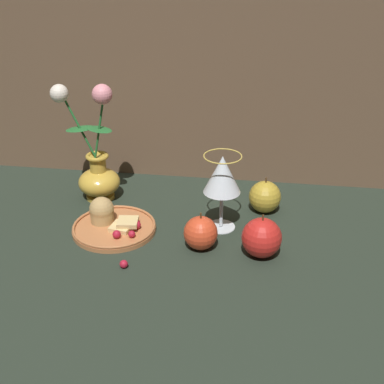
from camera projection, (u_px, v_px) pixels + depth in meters
The scene contains 9 objects.
ground_plane at pixel (151, 234), 1.18m from camera, with size 2.40×2.40×0.00m, color #232D23.
vase at pixel (96, 166), 1.29m from camera, with size 0.15×0.10×0.29m.
plate_with_pastries at pixel (111, 222), 1.19m from camera, with size 0.19×0.19×0.07m.
wine_glass at pixel (222, 177), 1.15m from camera, with size 0.08×0.08×0.18m.
apple_beside_vase at pixel (201, 233), 1.11m from camera, with size 0.07×0.07×0.08m.
apple_near_glass at pixel (262, 238), 1.08m from camera, with size 0.08×0.08×0.09m.
apple_at_table_edge at pixel (265, 197), 1.25m from camera, with size 0.08×0.08×0.09m.
berry_near_plate at pixel (256, 230), 1.17m from camera, with size 0.02×0.02×0.02m, color #AD192D.
berry_front_center at pixel (124, 264), 1.06m from camera, with size 0.02×0.02×0.02m, color #AD192D.
Camera 1 is at (0.23, -0.98, 0.62)m, focal length 50.00 mm.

